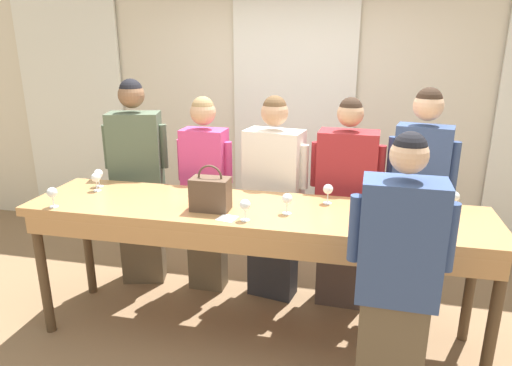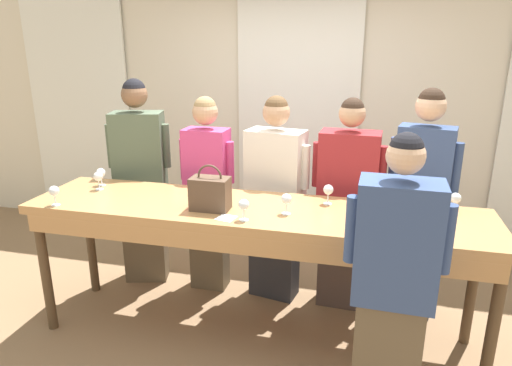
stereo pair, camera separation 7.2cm
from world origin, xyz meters
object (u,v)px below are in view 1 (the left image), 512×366
Objects in this scene: guest_navy_coat at (418,200)px; wine_glass_front_mid at (328,190)px; wine_bottle at (397,215)px; wine_glass_center_mid at (454,197)px; wine_glass_back_mid at (52,193)px; wine_glass_center_left at (98,174)px; guest_olive_jacket at (138,182)px; host_pouring at (395,290)px; guest_cream_sweater at (274,199)px; guest_striped_shirt at (345,205)px; guest_pink_top at (206,192)px; wine_glass_back_right at (287,199)px; wine_glass_front_left at (245,206)px; tasting_bar at (253,221)px; wine_glass_back_left at (419,210)px; wine_glass_front_right at (438,200)px; handbag at (210,193)px; wine_glass_center_right at (96,178)px.

wine_glass_front_mid is at bearing -147.38° from guest_navy_coat.
guest_navy_coat is at bearing 75.39° from wine_bottle.
wine_glass_back_mid is (-2.62, -0.50, 0.00)m from wine_glass_center_mid.
wine_glass_front_mid is 1.00× the size of wine_glass_center_left.
wine_glass_front_mid is 1.74m from wine_glass_center_left.
guest_olive_jacket is 2.39m from host_pouring.
guest_striped_shirt is (0.57, 0.00, -0.01)m from guest_cream_sweater.
guest_cream_sweater is at bearing -0.00° from guest_pink_top.
wine_glass_center_left is 2.43m from guest_navy_coat.
wine_glass_back_right is 0.08× the size of guest_navy_coat.
guest_cream_sweater is (0.03, 0.84, -0.24)m from wine_glass_front_left.
guest_olive_jacket reaches higher than wine_glass_back_mid.
tasting_bar is at bearing -133.49° from guest_striped_shirt.
wine_glass_back_left is 0.08× the size of guest_olive_jacket.
wine_glass_back_right is 0.90m from host_pouring.
wine_glass_front_right is at bearing 17.77° from wine_glass_front_left.
guest_navy_coat is at bearing 0.00° from guest_pink_top.
wine_glass_front_right is at bearing 59.45° from wine_glass_back_left.
wine_glass_center_mid is (2.56, 0.02, -0.00)m from wine_glass_center_left.
wine_glass_front_right is at bearing -21.89° from guest_cream_sweater.
guest_navy_coat is 1.05× the size of host_pouring.
wine_glass_front_mid is 0.35m from wine_glass_back_right.
guest_olive_jacket is at bearing 79.35° from wine_glass_back_mid.
guest_olive_jacket is at bearing 170.91° from wine_glass_center_mid.
wine_glass_front_left is 0.08× the size of guest_cream_sweater.
wine_glass_front_right is 0.79m from guest_striped_shirt.
wine_glass_center_mid is at bearing 11.52° from handbag.
handbag is at bearing -162.34° from tasting_bar.
guest_striped_shirt reaches higher than wine_glass_front_left.
wine_glass_center_mid is 0.08× the size of guest_navy_coat.
wine_glass_center_left is 0.10m from wine_glass_center_right.
wine_glass_center_right is at bearing 75.78° from wine_glass_back_mid.
guest_cream_sweater reaches higher than wine_bottle.
guest_cream_sweater is at bearing 87.58° from tasting_bar.
guest_striped_shirt is at bearing 54.93° from wine_glass_front_left.
guest_striped_shirt is at bearing 150.83° from wine_glass_center_mid.
wine_glass_back_left is (2.27, -0.19, 0.00)m from wine_glass_center_right.
wine_glass_back_left is at bearing 4.70° from wine_glass_back_mid.
handbag is 1.04m from wine_glass_center_left.
guest_navy_coat is (1.68, 0.00, 0.06)m from guest_pink_top.
wine_glass_back_right is 0.08× the size of guest_striped_shirt.
guest_cream_sweater is at bearing 33.50° from wine_glass_back_mid.
wine_bottle reaches higher than wine_glass_front_left.
wine_glass_center_mid is 0.08× the size of guest_olive_jacket.
wine_glass_front_right is 0.86m from host_pouring.
tasting_bar is at bearing 17.66° from handbag.
wine_glass_front_mid is 0.08× the size of guest_navy_coat.
wine_glass_back_right is at bearing -143.00° from guest_navy_coat.
wine_bottle is (0.91, -0.23, 0.21)m from tasting_bar.
wine_glass_center_right is 0.08× the size of host_pouring.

